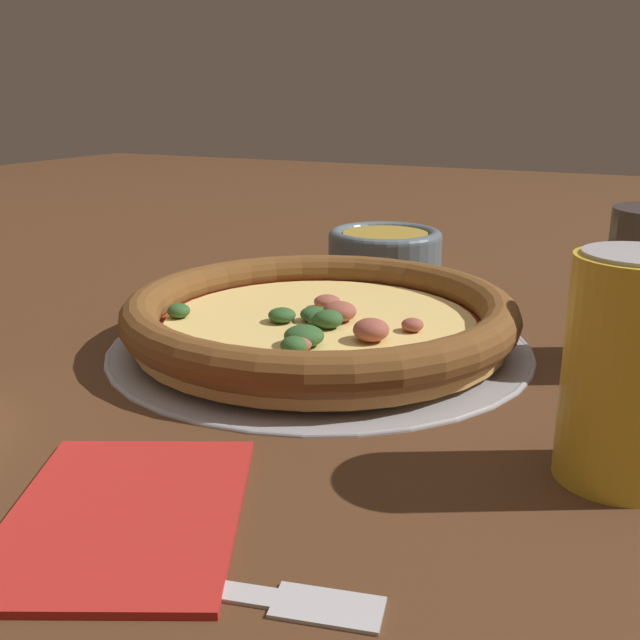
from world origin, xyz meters
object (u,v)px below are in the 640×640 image
pizza_tray (320,342)px  beverage_can (628,370)px  napkin (125,510)px  pizza (320,316)px  bowl_near (385,248)px  fork (185,583)px

pizza_tray → beverage_can: (-0.13, -0.24, 0.06)m
napkin → beverage_can: (0.15, -0.21, 0.06)m
pizza_tray → beverage_can: 0.28m
pizza → bowl_near: bearing=10.5°
napkin → fork: napkin is taller
napkin → pizza: bearing=5.7°
pizza_tray → fork: (-0.31, -0.09, -0.00)m
napkin → bowl_near: bearing=8.1°
bowl_near → napkin: bowl_near is taller
pizza_tray → pizza: (-0.00, -0.00, 0.02)m
fork → pizza_tray: bearing=93.0°
pizza → napkin: size_ratio=1.74×
pizza_tray → bowl_near: bearing=10.5°
napkin → fork: 0.07m
pizza → napkin: 0.28m
pizza → bowl_near: (0.28, 0.05, 0.00)m
bowl_near → napkin: size_ratio=0.71×
beverage_can → pizza_tray: bearing=62.3°
napkin → pizza_tray: bearing=5.7°
fork → bowl_near: bearing=90.5°
fork → beverage_can: (0.18, -0.15, 0.06)m
pizza → napkin: (-0.27, -0.03, -0.02)m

